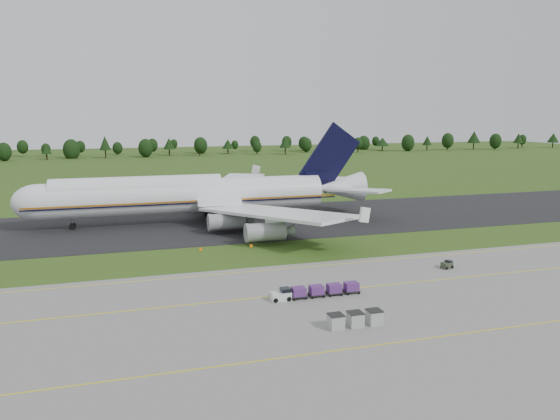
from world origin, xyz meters
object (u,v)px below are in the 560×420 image
object	(u,v)px
baggage_train	(314,291)
edge_markers	(226,248)
uld_row	(355,319)
utility_cart	(447,265)
aircraft	(194,195)

from	to	relation	value
baggage_train	edge_markers	size ratio (longest dim) A/B	1.27
uld_row	edge_markers	bearing A→B (deg)	100.28
uld_row	edge_markers	xyz separation A→B (m)	(-7.16, 39.49, -0.63)
utility_cart	baggage_train	bearing A→B (deg)	-164.94
aircraft	edge_markers	bearing A→B (deg)	-85.27
uld_row	edge_markers	distance (m)	40.14
edge_markers	utility_cart	bearing A→B (deg)	-35.60
uld_row	aircraft	bearing A→B (deg)	98.11
uld_row	utility_cart	bearing A→B (deg)	36.43
aircraft	baggage_train	xyz separation A→B (m)	(8.32, -54.33, -5.41)
utility_cart	aircraft	bearing A→B (deg)	124.61
aircraft	uld_row	size ratio (longest dim) A/B	11.93
utility_cart	uld_row	bearing A→B (deg)	-143.57
uld_row	edge_markers	world-z (taller)	uld_row
aircraft	utility_cart	bearing A→B (deg)	-55.39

